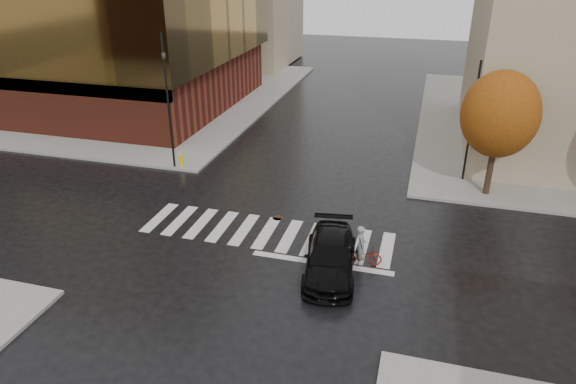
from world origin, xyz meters
name	(u,v)px	position (x,y,z in m)	size (l,w,h in m)	color
ground	(263,238)	(0.00, 0.00, 0.00)	(120.00, 120.00, 0.00)	black
sidewalk_nw	(116,92)	(-21.00, 21.00, 0.07)	(30.00, 30.00, 0.15)	gray
crosswalk	(267,233)	(0.00, 0.50, 0.01)	(12.00, 3.00, 0.01)	silver
tree_ne_a	(500,115)	(10.00, 7.40, 4.46)	(3.80, 3.80, 6.50)	black
sedan	(330,256)	(3.44, -1.80, 0.71)	(2.00, 4.92, 1.43)	black
cyclist	(362,252)	(4.60, -1.00, 0.62)	(1.70, 0.96, 1.83)	maroon
traffic_light_nw	(167,93)	(-7.62, 6.30, 4.60)	(0.21, 0.17, 7.72)	black
traffic_light_ne	(472,116)	(8.86, 9.00, 3.84)	(0.15, 0.18, 6.61)	black
fire_hydrant	(181,159)	(-7.25, 6.50, 0.57)	(0.27, 0.27, 0.76)	yellow
manhole	(278,218)	(0.10, 2.00, 0.01)	(0.54, 0.54, 0.01)	#412C17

